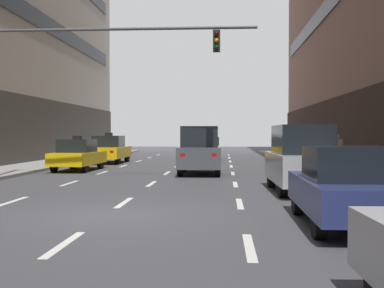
{
  "coord_description": "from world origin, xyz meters",
  "views": [
    {
      "loc": [
        2.67,
        -11.07,
        1.85
      ],
      "look_at": [
        0.84,
        17.3,
        1.26
      ],
      "focal_mm": 46.22,
      "sensor_mm": 36.0,
      "label": 1
    }
  ],
  "objects": [
    {
      "name": "lane_stripe_l1_s5",
      "position": [
        -3.09,
        7.0,
        0.0
      ],
      "size": [
        0.16,
        2.0,
        0.01
      ],
      "primitive_type": "cube",
      "color": "silver",
      "rests_on": "ground"
    },
    {
      "name": "ground_plane",
      "position": [
        0.0,
        0.0,
        0.0
      ],
      "size": [
        120.0,
        120.0,
        0.0
      ],
      "primitive_type": "plane",
      "color": "#424247"
    },
    {
      "name": "lane_stripe_l1_s4",
      "position": [
        -3.09,
        2.0,
        0.0
      ],
      "size": [
        0.16,
        2.0,
        0.01
      ],
      "primitive_type": "cube",
      "color": "silver",
      "rests_on": "ground"
    },
    {
      "name": "lane_stripe_l2_s9",
      "position": [
        0.0,
        27.0,
        0.0
      ],
      "size": [
        0.16,
        2.0,
        0.01
      ],
      "primitive_type": "cube",
      "color": "silver",
      "rests_on": "ground"
    },
    {
      "name": "lane_stripe_l2_s6",
      "position": [
        0.0,
        12.0,
        0.0
      ],
      "size": [
        0.16,
        2.0,
        0.01
      ],
      "primitive_type": "cube",
      "color": "silver",
      "rests_on": "ground"
    },
    {
      "name": "lane_stripe_l2_s7",
      "position": [
        0.0,
        17.0,
        0.0
      ],
      "size": [
        0.16,
        2.0,
        0.01
      ],
      "primitive_type": "cube",
      "color": "silver",
      "rests_on": "ground"
    },
    {
      "name": "lane_stripe_l3_s3",
      "position": [
        3.09,
        -3.0,
        0.0
      ],
      "size": [
        0.16,
        2.0,
        0.01
      ],
      "primitive_type": "cube",
      "color": "silver",
      "rests_on": "ground"
    },
    {
      "name": "lane_stripe_l1_s10",
      "position": [
        -3.09,
        32.0,
        0.0
      ],
      "size": [
        0.16,
        2.0,
        0.01
      ],
      "primitive_type": "cube",
      "color": "silver",
      "rests_on": "ground"
    },
    {
      "name": "car_parked_2",
      "position": [
        5.13,
        4.73,
        1.06
      ],
      "size": [
        1.96,
        4.43,
        2.12
      ],
      "color": "black",
      "rests_on": "ground"
    },
    {
      "name": "lane_stripe_l3_s7",
      "position": [
        3.09,
        17.0,
        0.0
      ],
      "size": [
        0.16,
        2.0,
        0.01
      ],
      "primitive_type": "cube",
      "color": "silver",
      "rests_on": "ground"
    },
    {
      "name": "lane_stripe_l3_s5",
      "position": [
        3.09,
        7.0,
        0.0
      ],
      "size": [
        0.16,
        2.0,
        0.01
      ],
      "primitive_type": "cube",
      "color": "silver",
      "rests_on": "ground"
    },
    {
      "name": "lane_stripe_l2_s8",
      "position": [
        0.0,
        22.0,
        0.0
      ],
      "size": [
        0.16,
        2.0,
        0.01
      ],
      "primitive_type": "cube",
      "color": "silver",
      "rests_on": "ground"
    },
    {
      "name": "lane_stripe_l3_s6",
      "position": [
        3.09,
        12.0,
        0.0
      ],
      "size": [
        0.16,
        2.0,
        0.01
      ],
      "primitive_type": "cube",
      "color": "silver",
      "rests_on": "ground"
    },
    {
      "name": "taxi_driving_0",
      "position": [
        -4.56,
        19.7,
        0.85
      ],
      "size": [
        1.94,
        4.62,
        1.92
      ],
      "color": "black",
      "rests_on": "ground"
    },
    {
      "name": "lane_stripe_l3_s8",
      "position": [
        3.09,
        22.0,
        0.0
      ],
      "size": [
        0.16,
        2.0,
        0.01
      ],
      "primitive_type": "cube",
      "color": "silver",
      "rests_on": "ground"
    },
    {
      "name": "pedestrian_1",
      "position": [
        7.63,
        11.0,
        1.13
      ],
      "size": [
        0.53,
        0.24,
        1.71
      ],
      "color": "brown",
      "rests_on": "sidewalk_right"
    },
    {
      "name": "lane_stripe_l1_s7",
      "position": [
        -3.09,
        17.0,
        0.0
      ],
      "size": [
        0.16,
        2.0,
        0.01
      ],
      "primitive_type": "cube",
      "color": "silver",
      "rests_on": "ground"
    },
    {
      "name": "lane_stripe_l3_s10",
      "position": [
        3.09,
        32.0,
        0.0
      ],
      "size": [
        0.16,
        2.0,
        0.01
      ],
      "primitive_type": "cube",
      "color": "silver",
      "rests_on": "ground"
    },
    {
      "name": "lane_stripe_l2_s5",
      "position": [
        0.0,
        7.0,
        0.0
      ],
      "size": [
        0.16,
        2.0,
        0.01
      ],
      "primitive_type": "cube",
      "color": "silver",
      "rests_on": "ground"
    },
    {
      "name": "taxi_driving_2",
      "position": [
        1.55,
        23.47,
        0.81
      ],
      "size": [
        1.84,
        4.37,
        1.81
      ],
      "color": "black",
      "rests_on": "ground"
    },
    {
      "name": "lane_stripe_l2_s3",
      "position": [
        0.0,
        -3.0,
        0.0
      ],
      "size": [
        0.16,
        2.0,
        0.01
      ],
      "primitive_type": "cube",
      "color": "silver",
      "rests_on": "ground"
    },
    {
      "name": "lane_stripe_l3_s9",
      "position": [
        3.09,
        27.0,
        0.0
      ],
      "size": [
        0.16,
        2.0,
        0.01
      ],
      "primitive_type": "cube",
      "color": "silver",
      "rests_on": "ground"
    },
    {
      "name": "traffic_signal_0",
      "position": [
        -3.19,
        8.3,
        4.6
      ],
      "size": [
        10.63,
        0.35,
        6.21
      ],
      "color": "#4C4C51",
      "rests_on": "sidewalk_left"
    },
    {
      "name": "lane_stripe_l1_s8",
      "position": [
        -3.09,
        22.0,
        0.0
      ],
      "size": [
        0.16,
        2.0,
        0.01
      ],
      "primitive_type": "cube",
      "color": "silver",
      "rests_on": "ground"
    },
    {
      "name": "car_parked_1",
      "position": [
        5.13,
        -1.05,
        0.79
      ],
      "size": [
        1.81,
        4.29,
        1.61
      ],
      "color": "black",
      "rests_on": "ground"
    },
    {
      "name": "lane_stripe_l2_s4",
      "position": [
        0.0,
        2.0,
        0.0
      ],
      "size": [
        0.16,
        2.0,
        0.01
      ],
      "primitive_type": "cube",
      "color": "silver",
      "rests_on": "ground"
    },
    {
      "name": "lane_stripe_l1_s6",
      "position": [
        -3.09,
        12.0,
        0.0
      ],
      "size": [
        0.16,
        2.0,
        0.01
      ],
      "primitive_type": "cube",
      "color": "silver",
      "rests_on": "ground"
    },
    {
      "name": "lane_stripe_l1_s9",
      "position": [
        -3.09,
        27.0,
        0.0
      ],
      "size": [
        0.16,
        2.0,
        0.01
      ],
      "primitive_type": "cube",
      "color": "silver",
      "rests_on": "ground"
    },
    {
      "name": "car_driving_1",
      "position": [
        1.56,
        11.7,
        1.09
      ],
      "size": [
        1.99,
        4.56,
        2.18
      ],
      "color": "black",
      "rests_on": "ground"
    },
    {
      "name": "taxi_driving_3",
      "position": [
        -4.65,
        13.29,
        0.78
      ],
      "size": [
        1.91,
        4.26,
        1.75
      ],
      "color": "black",
      "rests_on": "ground"
    },
    {
      "name": "lane_stripe_l3_s4",
      "position": [
        3.09,
        2.0,
        0.0
      ],
      "size": [
        0.16,
        2.0,
        0.01
      ],
      "primitive_type": "cube",
      "color": "silver",
      "rests_on": "ground"
    },
    {
      "name": "lane_stripe_l2_s10",
      "position": [
        0.0,
        32.0,
        0.0
      ],
      "size": [
        0.16,
        2.0,
        0.01
      ],
      "primitive_type": "cube",
      "color": "silver",
      "rests_on": "ground"
    }
  ]
}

